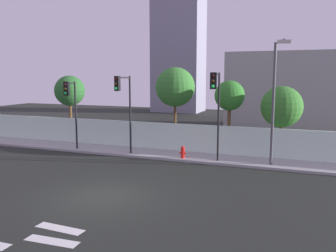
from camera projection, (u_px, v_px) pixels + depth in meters
The scene contains 15 objects.
ground_plane at pixel (102, 197), 15.11m from camera, with size 80.00×80.00×0.00m, color black.
sidewalk at pixel (170, 155), 22.69m from camera, with size 36.00×2.40×0.15m, color #9B9B9B.
perimeter_wall at pixel (176, 137), 23.74m from camera, with size 36.00×0.18×1.80m, color silver.
crosswalk_marking at pixel (23, 243), 10.94m from camera, with size 3.69×3.06×0.01m.
traffic_light_left at pixel (124, 98), 21.93m from camera, with size 0.53×1.36×4.94m.
traffic_light_center at pixel (216, 98), 19.76m from camera, with size 0.34×1.59×5.14m.
traffic_light_right at pixel (71, 100), 23.44m from camera, with size 0.34×1.17×4.58m.
street_lamp_curbside at pixel (275, 93), 19.16m from camera, with size 0.94×2.32×6.74m.
fire_hydrant at pixel (183, 152), 21.51m from camera, with size 0.44×0.26×0.73m.
roadside_tree_leftmost at pixel (70, 91), 27.54m from camera, with size 2.34×2.34×5.12m.
roadside_tree_midleft at pixel (175, 87), 24.42m from camera, with size 2.72×2.72×5.69m.
roadside_tree_midright at pixel (230, 96), 23.17m from camera, with size 1.96×1.96×4.81m.
roadside_tree_rightmost at pixel (282, 107), 22.10m from camera, with size 2.59×2.59×4.49m.
low_building_distant at pixel (283, 91), 34.24m from camera, with size 10.23×6.00×7.28m, color #979797.
tower_on_skyline at pixel (179, 20), 49.26m from camera, with size 6.70×5.00×25.58m, color gray.
Camera 1 is at (7.80, -12.58, 5.13)m, focal length 37.98 mm.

